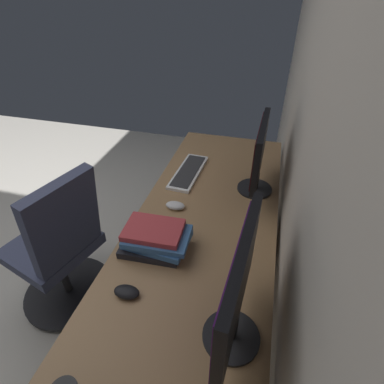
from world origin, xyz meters
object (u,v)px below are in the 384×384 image
object	(u,v)px
drawer_pedestal	(210,261)
monitor_secondary	(259,154)
mouse_spare	(127,292)
book_stack_near	(155,239)
office_chair	(61,252)
keyboard_main	(189,172)
monitor_primary	(237,292)
mouse_main	(175,206)

from	to	relation	value
drawer_pedestal	monitor_secondary	size ratio (longest dim) A/B	1.50
mouse_spare	book_stack_near	bearing A→B (deg)	174.95
monitor_secondary	book_stack_near	bearing A→B (deg)	-33.99
drawer_pedestal	office_chair	distance (m)	0.87
drawer_pedestal	monitor_secondary	world-z (taller)	monitor_secondary
keyboard_main	drawer_pedestal	bearing A→B (deg)	34.00
monitor_primary	office_chair	xyz separation A→B (m)	(-0.39, -1.02, -0.53)
keyboard_main	monitor_secondary	bearing A→B (deg)	80.38
monitor_primary	keyboard_main	bearing A→B (deg)	-156.86
monitor_primary	book_stack_near	bearing A→B (deg)	-129.60
office_chair	monitor_primary	bearing A→B (deg)	68.92
keyboard_main	office_chair	xyz separation A→B (m)	(0.59, -0.60, -0.28)
monitor_primary	office_chair	size ratio (longest dim) A/B	0.50
keyboard_main	book_stack_near	bearing A→B (deg)	2.06
drawer_pedestal	mouse_main	size ratio (longest dim) A/B	6.68
mouse_spare	mouse_main	bearing A→B (deg)	177.73
monitor_primary	book_stack_near	world-z (taller)	monitor_primary
monitor_secondary	drawer_pedestal	bearing A→B (deg)	-35.73
drawer_pedestal	office_chair	xyz separation A→B (m)	(0.25, -0.83, 0.11)
book_stack_near	mouse_main	bearing A→B (deg)	-179.84
monitor_secondary	mouse_spare	xyz separation A→B (m)	(0.84, -0.42, -0.22)
monitor_primary	keyboard_main	xyz separation A→B (m)	(-0.98, -0.42, -0.25)
monitor_secondary	keyboard_main	distance (m)	0.48
drawer_pedestal	book_stack_near	world-z (taller)	book_stack_near
monitor_secondary	office_chair	size ratio (longest dim) A/B	0.48
office_chair	mouse_main	bearing A→B (deg)	110.48
drawer_pedestal	mouse_main	bearing A→B (deg)	-85.11
drawer_pedestal	mouse_main	world-z (taller)	mouse_main
mouse_spare	keyboard_main	bearing A→B (deg)	-179.98
drawer_pedestal	monitor_primary	world-z (taller)	monitor_primary
book_stack_near	office_chair	bearing A→B (deg)	-96.09
mouse_main	office_chair	xyz separation A→B (m)	(0.23, -0.63, -0.29)
drawer_pedestal	mouse_spare	xyz separation A→B (m)	(0.58, -0.23, 0.40)
mouse_main	office_chair	distance (m)	0.73
monitor_primary	keyboard_main	world-z (taller)	monitor_primary
keyboard_main	book_stack_near	distance (m)	0.65
monitor_secondary	mouse_main	xyz separation A→B (m)	(0.28, -0.39, -0.22)
mouse_main	book_stack_near	distance (m)	0.30
mouse_main	book_stack_near	world-z (taller)	book_stack_near
monitor_secondary	keyboard_main	xyz separation A→B (m)	(-0.07, -0.42, -0.22)
monitor_primary	drawer_pedestal	bearing A→B (deg)	-163.35
mouse_spare	book_stack_near	world-z (taller)	book_stack_near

